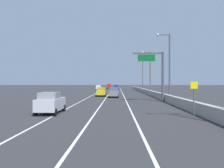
# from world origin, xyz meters

# --- Properties ---
(ground_plane) EXTENTS (320.00, 320.00, 0.00)m
(ground_plane) POSITION_xyz_m (0.00, 64.00, 0.00)
(ground_plane) COLOR #2D2D30
(lane_stripe_left) EXTENTS (0.16, 130.00, 0.00)m
(lane_stripe_left) POSITION_xyz_m (-5.50, 55.00, 0.00)
(lane_stripe_left) COLOR silver
(lane_stripe_left) RESTS_ON ground_plane
(lane_stripe_center) EXTENTS (0.16, 130.00, 0.00)m
(lane_stripe_center) POSITION_xyz_m (-2.00, 55.00, 0.00)
(lane_stripe_center) COLOR silver
(lane_stripe_center) RESTS_ON ground_plane
(lane_stripe_right) EXTENTS (0.16, 130.00, 0.00)m
(lane_stripe_right) POSITION_xyz_m (1.50, 55.00, 0.00)
(lane_stripe_right) COLOR silver
(lane_stripe_right) RESTS_ON ground_plane
(jersey_barrier_right) EXTENTS (0.60, 120.00, 1.10)m
(jersey_barrier_right) POSITION_xyz_m (7.54, 40.00, 0.55)
(jersey_barrier_right) COLOR #9E998E
(jersey_barrier_right) RESTS_ON ground_plane
(overhead_sign_gantry) EXTENTS (4.68, 0.36, 7.50)m
(overhead_sign_gantry) POSITION_xyz_m (6.20, 30.89, 4.73)
(overhead_sign_gantry) COLOR #47474C
(overhead_sign_gantry) RESTS_ON ground_plane
(speed_advisory_sign) EXTENTS (0.60, 0.11, 3.00)m
(speed_advisory_sign) POSITION_xyz_m (6.64, 16.32, 1.76)
(speed_advisory_sign) COLOR #4C4C51
(speed_advisory_sign) RESTS_ON ground_plane
(lamp_post_right_second) EXTENTS (2.14, 0.44, 10.29)m
(lamp_post_right_second) POSITION_xyz_m (7.73, 31.02, 5.90)
(lamp_post_right_second) COLOR #4C4C51
(lamp_post_right_second) RESTS_ON ground_plane
(lamp_post_right_third) EXTENTS (2.14, 0.44, 10.29)m
(lamp_post_right_third) POSITION_xyz_m (7.73, 50.77, 5.90)
(lamp_post_right_third) COLOR #4C4C51
(lamp_post_right_third) RESTS_ON ground_plane
(lamp_post_right_fourth) EXTENTS (2.14, 0.44, 10.29)m
(lamp_post_right_fourth) POSITION_xyz_m (8.15, 70.52, 5.90)
(lamp_post_right_fourth) COLOR #4C4C51
(lamp_post_right_fourth) RESTS_ON ground_plane
(car_gray_0) EXTENTS (1.94, 4.60, 1.92)m
(car_gray_0) POSITION_xyz_m (-0.53, 40.51, 0.96)
(car_gray_0) COLOR slate
(car_gray_0) RESTS_ON ground_plane
(car_yellow_1) EXTENTS (1.93, 4.54, 1.87)m
(car_yellow_1) POSITION_xyz_m (-3.27, 44.13, 0.93)
(car_yellow_1) COLOR gold
(car_yellow_1) RESTS_ON ground_plane
(car_silver_2) EXTENTS (1.95, 4.16, 2.02)m
(car_silver_2) POSITION_xyz_m (-6.20, 18.07, 1.01)
(car_silver_2) COLOR #B7B7BC
(car_silver_2) RESTS_ON ground_plane
(car_red_3) EXTENTS (1.85, 4.13, 2.10)m
(car_red_3) POSITION_xyz_m (-3.42, 94.29, 1.04)
(car_red_3) COLOR red
(car_red_3) RESTS_ON ground_plane
(car_white_4) EXTENTS (1.90, 4.42, 2.03)m
(car_white_4) POSITION_xyz_m (-6.80, 80.73, 1.01)
(car_white_4) COLOR white
(car_white_4) RESTS_ON ground_plane
(car_blue_5) EXTENTS (1.89, 4.81, 2.09)m
(car_blue_5) POSITION_xyz_m (-0.29, 75.53, 1.04)
(car_blue_5) COLOR #1E389E
(car_blue_5) RESTS_ON ground_plane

